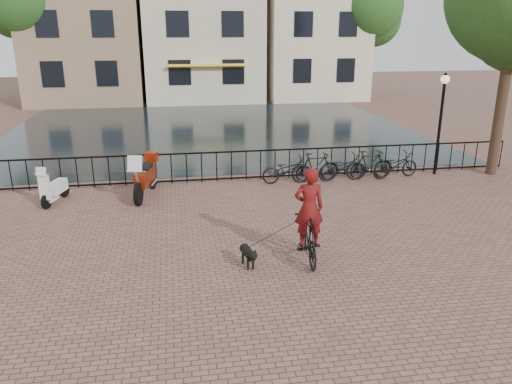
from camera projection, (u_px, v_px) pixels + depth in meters
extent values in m
plane|color=brown|center=(282.00, 301.00, 9.45)|extent=(100.00, 100.00, 0.00)
plane|color=black|center=(210.00, 129.00, 25.67)|extent=(20.00, 20.00, 0.00)
cube|color=black|center=(231.00, 152.00, 16.64)|extent=(20.00, 0.05, 0.05)
cube|color=black|center=(232.00, 178.00, 16.93)|extent=(20.00, 0.05, 0.05)
cube|color=#876A4E|center=(85.00, 12.00, 34.52)|extent=(7.50, 9.00, 12.00)
cube|color=#C2B593|center=(201.00, 20.00, 35.93)|extent=(8.00, 9.00, 11.00)
cube|color=yellow|center=(207.00, 66.00, 32.43)|extent=(5.00, 0.60, 0.15)
cube|color=beige|center=(309.00, 10.00, 36.96)|extent=(7.00, 9.00, 12.50)
cylinder|color=black|center=(26.00, 58.00, 32.04)|extent=(0.36, 0.36, 6.30)
cylinder|color=black|center=(503.00, 94.00, 16.87)|extent=(0.36, 0.36, 5.60)
cylinder|color=black|center=(365.00, 57.00, 35.72)|extent=(0.36, 0.36, 5.95)
sphere|color=#1C4617|center=(369.00, 7.00, 34.66)|extent=(4.76, 4.76, 4.76)
cylinder|color=black|center=(439.00, 129.00, 17.21)|extent=(0.10, 0.10, 3.20)
sphere|color=beige|center=(445.00, 79.00, 16.68)|extent=(0.30, 0.30, 0.30)
imported|color=black|center=(308.00, 237.00, 10.96)|extent=(0.63, 1.85, 1.09)
imported|color=#5E0E0E|center=(309.00, 200.00, 10.69)|extent=(0.81, 0.56, 2.14)
imported|color=black|center=(287.00, 170.00, 16.53)|extent=(1.74, 0.66, 0.90)
imported|color=black|center=(315.00, 167.00, 16.67)|extent=(1.70, 0.60, 1.00)
imported|color=black|center=(342.00, 167.00, 16.83)|extent=(1.75, 0.71, 0.90)
imported|color=black|center=(369.00, 165.00, 16.97)|extent=(1.68, 0.54, 1.00)
imported|color=black|center=(395.00, 165.00, 17.13)|extent=(1.79, 0.86, 0.90)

